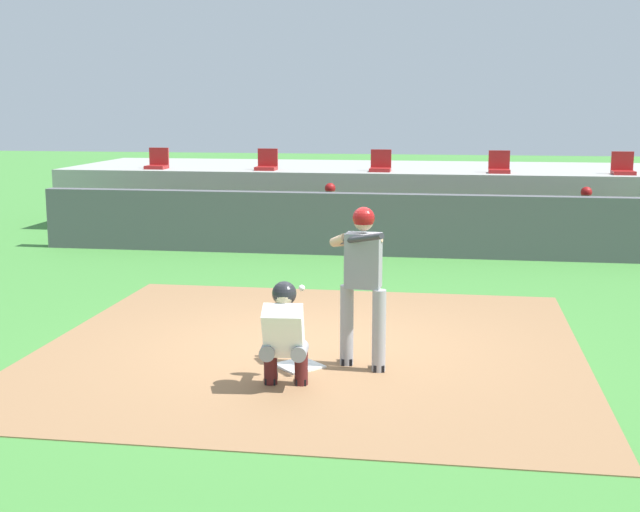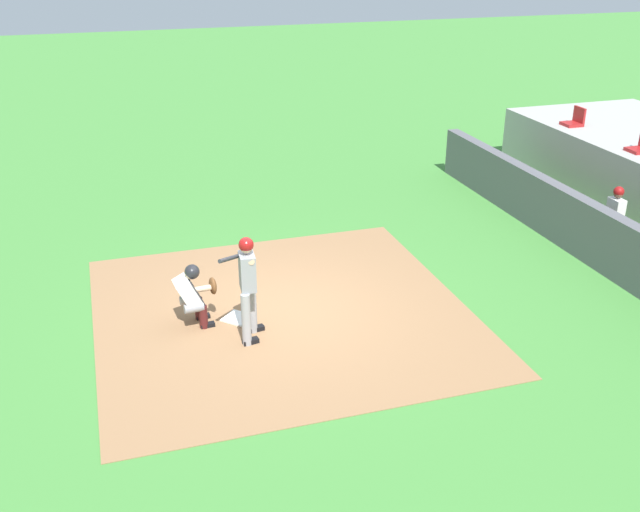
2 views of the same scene
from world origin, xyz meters
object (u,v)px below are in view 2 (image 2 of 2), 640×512
batter_at_plate (248,282)px  dugout_player_0 (610,215)px  home_plate (237,318)px  catcher_crouched (194,293)px  stadium_seat_0 (575,120)px

batter_at_plate → dugout_player_0: 8.22m
home_plate → catcher_crouched: 0.92m
batter_at_plate → catcher_crouched: size_ratio=1.30×
home_plate → stadium_seat_0: stadium_seat_0 is taller
catcher_crouched → batter_at_plate: bearing=47.5°
batter_at_plate → stadium_seat_0: (-5.89, 10.10, 0.50)m
batter_at_plate → catcher_crouched: batter_at_plate is taller
batter_at_plate → catcher_crouched: 1.14m
home_plate → dugout_player_0: bearing=96.0°
batter_at_plate → dugout_player_0: size_ratio=1.39×
stadium_seat_0 → catcher_crouched: bearing=-64.6°
dugout_player_0 → catcher_crouched: bearing=-84.6°
batter_at_plate → stadium_seat_0: 11.71m
stadium_seat_0 → home_plate: bearing=-62.9°
home_plate → dugout_player_0: size_ratio=0.34×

